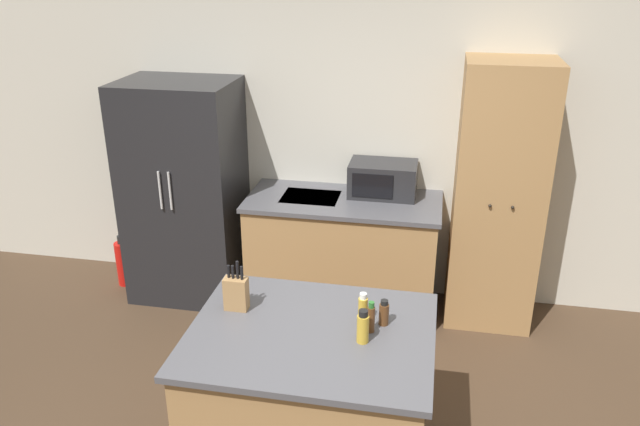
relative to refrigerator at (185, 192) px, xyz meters
name	(u,v)px	position (x,y,z in m)	size (l,w,h in m)	color
wall_back	(372,142)	(1.47, 0.37, 0.40)	(7.20, 0.06, 2.60)	beige
refrigerator	(185,192)	(0.00, 0.00, 0.00)	(0.89, 0.70, 1.80)	black
back_counter	(343,253)	(1.30, 0.00, -0.43)	(1.50, 0.71, 0.94)	#9E7547
pantry_cabinet	(498,198)	(2.45, 0.07, 0.11)	(0.64, 0.56, 2.02)	#9E7547
kitchen_island	(311,403)	(1.42, -1.79, -0.44)	(1.25, 1.00, 0.92)	#9E7547
microwave	(383,179)	(1.59, 0.15, 0.17)	(0.52, 0.34, 0.26)	#232326
knife_block	(236,293)	(0.98, -1.65, 0.12)	(0.13, 0.07, 0.28)	#9E7547
spice_bottle_tall_dark	(363,308)	(1.66, -1.64, 0.10)	(0.05, 0.05, 0.16)	gold
spice_bottle_short_red	(363,327)	(1.69, -1.83, 0.10)	(0.06, 0.06, 0.18)	gold
spice_bottle_amber_oil	(371,318)	(1.72, -1.73, 0.10)	(0.04, 0.04, 0.17)	#563319
spice_bottle_green_herb	(384,313)	(1.77, -1.65, 0.09)	(0.05, 0.05, 0.14)	#563319
fire_extinguisher	(124,263)	(-0.62, -0.02, -0.70)	(0.13, 0.13, 0.46)	red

